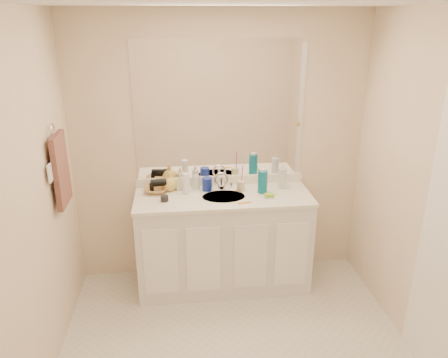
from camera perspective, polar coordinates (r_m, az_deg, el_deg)
name	(u,v)px	position (r m, az deg, el deg)	size (l,w,h in m)	color
ceiling	(245,2)	(2.44, 2.78, 22.09)	(2.60, 2.60, 0.02)	white
wall_back	(220,151)	(3.90, -0.54, 3.74)	(2.60, 0.02, 2.40)	beige
wall_left	(22,223)	(2.82, -24.87, -5.19)	(0.02, 2.60, 2.40)	beige
wall_right	(440,202)	(3.16, 26.40, -2.75)	(0.02, 2.60, 2.40)	beige
vanity_cabinet	(223,242)	(3.95, -0.08, -8.24)	(1.50, 0.55, 0.85)	white
countertop	(223,197)	(3.76, -0.09, -2.37)	(1.52, 0.57, 0.03)	white
backsplash	(220,180)	(3.98, -0.50, -0.18)	(1.52, 0.03, 0.08)	white
sink_basin	(224,198)	(3.74, -0.05, -2.44)	(0.37, 0.37, 0.02)	#B4AB9D
faucet	(221,183)	(3.88, -0.35, -0.49)	(0.02, 0.02, 0.11)	silver
mirror	(220,111)	(3.81, -0.55, 8.90)	(1.48, 0.01, 1.20)	white
blue_mug	(207,184)	(3.84, -2.23, -0.67)	(0.09, 0.09, 0.12)	navy
tan_cup	(241,186)	(3.83, 2.20, -0.92)	(0.07, 0.07, 0.09)	beige
toothbrush	(242,175)	(3.80, 2.37, 0.53)	(0.01, 0.01, 0.19)	#D93992
mouthwash_bottle	(263,182)	(3.80, 5.06, -0.37)	(0.08, 0.08, 0.20)	#0A6783
clear_pump_bottle	(282,178)	(3.92, 7.64, 0.10)	(0.07, 0.07, 0.18)	silver
soap_dish	(269,197)	(3.72, 5.89, -2.39)	(0.09, 0.07, 0.01)	silver
green_soap	(269,195)	(3.72, 5.90, -2.12)	(0.07, 0.05, 0.03)	#85BB2D
orange_comb	(244,203)	(3.61, 2.69, -3.12)	(0.12, 0.02, 0.00)	orange
dark_jar	(164,199)	(3.67, -7.78, -2.55)	(0.06, 0.06, 0.05)	black
extra_white_bottle	(186,184)	(3.78, -4.97, -0.61)	(0.06, 0.06, 0.18)	white
soap_bottle_white	(196,180)	(3.88, -3.65, -0.07)	(0.07, 0.07, 0.17)	silver
soap_bottle_cream	(180,181)	(3.88, -5.71, -0.31)	(0.07, 0.07, 0.15)	beige
soap_bottle_yellow	(170,181)	(3.86, -7.13, -0.25)	(0.14, 0.14, 0.17)	#DCBD55
wicker_basket	(157,190)	(3.86, -8.81, -1.38)	(0.21, 0.21, 0.05)	#B48348
hair_dryer	(158,183)	(3.83, -8.56, -0.47)	(0.07, 0.07, 0.13)	black
towel_ring	(53,131)	(3.40, -21.48, 5.84)	(0.11, 0.11, 0.01)	silver
hand_towel	(61,170)	(3.48, -20.53, 1.10)	(0.04, 0.32, 0.55)	#54332D
switch_plate	(50,173)	(3.29, -21.77, 0.73)	(0.01, 0.09, 0.13)	white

